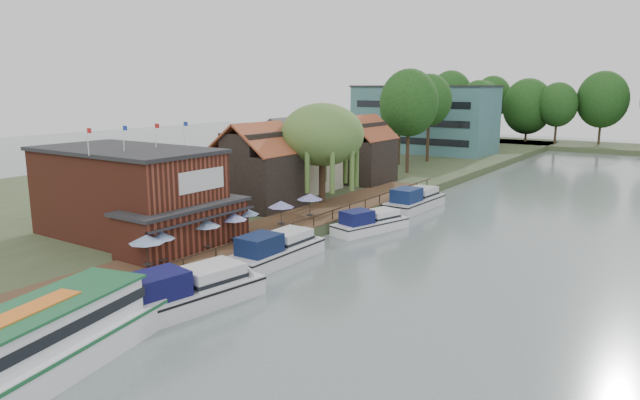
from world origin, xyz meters
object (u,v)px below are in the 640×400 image
Objects in this scene: cottage_a at (258,165)px; cruiser_3 at (415,198)px; umbrella_1 at (161,248)px; cruiser_0 at (188,287)px; hotel_block at (424,119)px; cruiser_1 at (276,246)px; willow at (322,154)px; umbrella_4 at (245,222)px; swan at (154,319)px; tour_boat at (22,348)px; pub at (143,195)px; umbrella_0 at (148,252)px; cottage_c at (361,149)px; umbrella_2 at (206,235)px; umbrella_6 at (310,206)px; cruiser_2 at (370,220)px; cottage_b at (293,154)px; umbrella_5 at (281,214)px; umbrella_3 at (234,228)px.

cottage_a is 17.33m from cruiser_3.
umbrella_1 is 5.86m from cruiser_0.
hotel_block is 69.90m from cruiser_1.
willow reaches higher than umbrella_4.
swan is at bearing -83.48° from cruiser_1.
umbrella_4 is 0.15× the size of tour_boat.
cruiser_3 is at bearing 68.06° from pub.
umbrella_0 is 13.05m from tour_boat.
umbrella_1 is at bearing -116.43° from cruiser_1.
umbrella_1 is at bearing 135.57° from swan.
cottage_c reaches higher than umbrella_2.
cottage_a reaches higher than umbrella_6.
umbrella_4 is 12.23m from cruiser_2.
umbrella_6 is at bearing 88.10° from umbrella_2.
willow reaches higher than cottage_a.
umbrella_2 is 16.44m from cruiser_2.
cruiser_3 is (18.87, -44.01, -5.87)m from hotel_block.
willow is (11.50, -51.00, -0.94)m from hotel_block.
umbrella_0 and umbrella_1 have the same top height.
cottage_b reaches higher than cruiser_1.
umbrella_5 reaches higher than cruiser_1.
pub reaches higher than umbrella_0.
hotel_block is 64.08m from umbrella_5.
pub reaches higher than cruiser_2.
umbrella_1 is 0.22× the size of cruiser_0.
cottage_b and cottage_c have the same top height.
pub is 45.45× the size of swan.
cruiser_1 is 20.59m from tour_boat.
cottage_b is 16.48m from umbrella_6.
swan is at bearing -74.76° from cottage_c.
umbrella_5 is at bearing 52.38° from pub.
willow is 23.69× the size of swan.
cottage_c is at bearing 105.24° from swan.
umbrella_3 is (14.70, -67.94, -4.86)m from hotel_block.
pub is at bearing -110.12° from cruiser_3.
umbrella_6 is at bearing 88.94° from umbrella_3.
cruiser_2 is at bearing 69.04° from umbrella_3.
cruiser_0 is 0.70× the size of tour_boat.
cruiser_1 is 23.14× the size of swan.
cottage_a is 3.62× the size of umbrella_3.
hotel_block reaches higher than swan.
willow is 18.26m from cruiser_1.
tour_boat is (0.64, -10.33, 0.36)m from cruiser_0.
cruiser_0 is at bearing -28.57° from pub.
cottage_b reaches higher than umbrella_5.
hotel_block is 58.81m from cruiser_2.
hotel_block is at bearing 102.71° from willow.
cottage_a is at bearing -131.99° from willow.
umbrella_5 reaches higher than swan.
cruiser_0 is at bearing -86.79° from cruiser_3.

